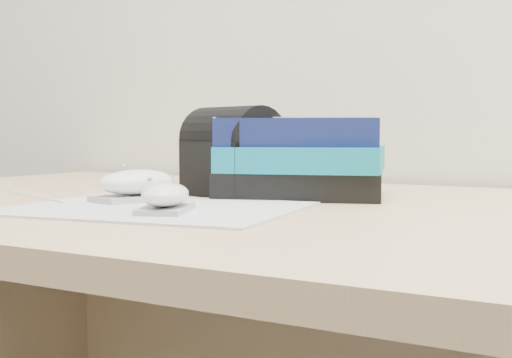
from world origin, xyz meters
The scene contains 6 objects.
mousepad centered at (-0.18, 1.45, 0.73)m, with size 0.33×0.26×0.00m, color #9EA0A7.
mouse_rear centered at (-0.25, 1.50, 0.75)m, with size 0.09×0.13×0.05m.
mouse_front centered at (-0.14, 1.42, 0.75)m, with size 0.08×0.10×0.04m.
usb_cable centered at (-0.41, 1.47, 0.73)m, with size 0.00×0.00×0.21m, color white.
book_stack centered at (-0.10, 1.69, 0.78)m, with size 0.28×0.25×0.11m.
pouch centered at (-0.19, 1.65, 0.79)m, with size 0.16×0.14×0.13m.
Camera 1 is at (0.35, 0.78, 0.83)m, focal length 50.00 mm.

